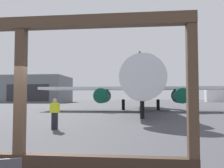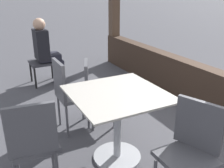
{
  "view_description": "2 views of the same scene",
  "coord_description": "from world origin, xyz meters",
  "px_view_note": "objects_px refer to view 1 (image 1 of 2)",
  "views": [
    {
      "loc": [
        2.5,
        -4.82,
        1.85
      ],
      "look_at": [
        0.46,
        13.81,
        2.86
      ],
      "focal_mm": 38.02,
      "sensor_mm": 36.0,
      "label": 1
    },
    {
      "loc": [
        1.81,
        -2.85,
        1.77
      ],
      "look_at": [
        -0.83,
        -1.48,
        0.6
      ],
      "focal_mm": 40.34,
      "sensor_mm": 36.0,
      "label": 2
    }
  ],
  "objects_px": {
    "airplane": "(141,86)",
    "fuel_storage_tank": "(216,95)",
    "ground_crew_worker": "(55,114)",
    "distant_hangar": "(38,89)"
  },
  "relations": [
    {
      "from": "distant_hangar",
      "to": "fuel_storage_tank",
      "type": "bearing_deg",
      "value": 9.45
    },
    {
      "from": "distant_hangar",
      "to": "airplane",
      "type": "bearing_deg",
      "value": -53.79
    },
    {
      "from": "airplane",
      "to": "ground_crew_worker",
      "type": "bearing_deg",
      "value": -105.17
    },
    {
      "from": "ground_crew_worker",
      "to": "fuel_storage_tank",
      "type": "xyz_separation_m",
      "value": [
        33.03,
        76.81,
        1.64
      ]
    },
    {
      "from": "airplane",
      "to": "ground_crew_worker",
      "type": "xyz_separation_m",
      "value": [
        -5.05,
        -18.63,
        -2.37
      ]
    },
    {
      "from": "ground_crew_worker",
      "to": "fuel_storage_tank",
      "type": "distance_m",
      "value": 83.63
    },
    {
      "from": "fuel_storage_tank",
      "to": "airplane",
      "type": "bearing_deg",
      "value": -115.68
    },
    {
      "from": "airplane",
      "to": "distant_hangar",
      "type": "relative_size",
      "value": 1.52
    },
    {
      "from": "airplane",
      "to": "distant_hangar",
      "type": "height_order",
      "value": "airplane"
    },
    {
      "from": "airplane",
      "to": "fuel_storage_tank",
      "type": "bearing_deg",
      "value": 64.32
    }
  ]
}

